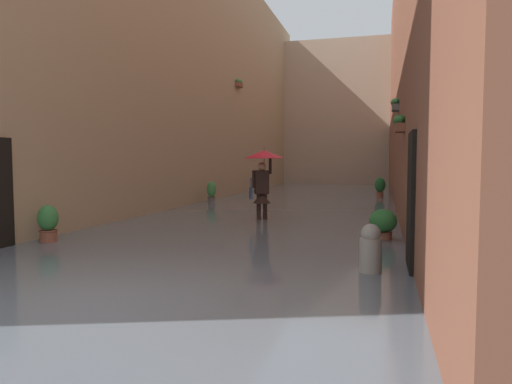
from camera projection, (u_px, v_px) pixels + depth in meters
ground_plane at (300, 204)px, 18.87m from camera, size 70.98×70.98×0.00m
flood_water at (300, 202)px, 18.87m from camera, size 8.09×34.39×0.15m
building_facade_left at (422, 54)px, 17.29m from camera, size 2.04×32.39×11.52m
building_facade_right at (195, 71)px, 19.69m from camera, size 2.04×32.39×11.14m
building_facade_far at (337, 114)px, 33.06m from camera, size 10.89×1.80×10.21m
person_wading at (263, 169)px, 12.73m from camera, size 1.12×1.12×2.13m
potted_plant_far_left at (380, 187)px, 20.63m from camera, size 0.45×0.45×1.04m
potted_plant_mid_right at (48, 225)px, 9.25m from camera, size 0.40×0.40×0.89m
potted_plant_mid_left at (383, 225)px, 9.55m from camera, size 0.56×0.56×0.77m
potted_plant_near_right at (211, 193)px, 17.87m from camera, size 0.36×0.36×0.97m
mooring_bollard at (371, 253)px, 6.72m from camera, size 0.32×0.32×0.86m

